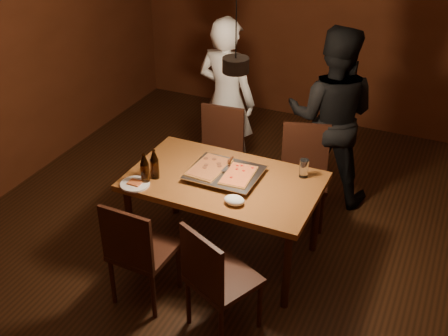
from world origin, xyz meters
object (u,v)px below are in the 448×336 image
at_px(chair_near_left, 136,246).
at_px(pizza_tray, 225,174).
at_px(chair_far_right, 304,165).
at_px(pendant_lamp, 236,63).
at_px(chair_near_right, 214,273).
at_px(plate_slice, 135,184).
at_px(beer_bottle_a, 145,168).
at_px(beer_bottle_b, 155,164).
at_px(diner_white, 227,100).
at_px(chair_far_left, 219,145).
at_px(dining_table, 224,187).
at_px(diner_dark, 331,117).

height_order(chair_near_left, pizza_tray, chair_near_left).
height_order(chair_far_right, pendant_lamp, pendant_lamp).
xyz_separation_m(chair_near_right, pendant_lamp, (-0.16, 0.69, 1.22)).
bearing_deg(plate_slice, pendant_lamp, 18.88).
bearing_deg(beer_bottle_a, plate_slice, -131.31).
relative_size(beer_bottle_b, diner_white, 0.15).
bearing_deg(chair_near_left, beer_bottle_a, 113.60).
distance_m(beer_bottle_b, diner_white, 1.43).
bearing_deg(chair_far_left, plate_slice, 77.54).
bearing_deg(chair_far_left, beer_bottle_b, 81.18).
bearing_deg(diner_white, beer_bottle_b, 98.19).
distance_m(chair_near_left, pizza_tray, 0.90).
bearing_deg(beer_bottle_b, dining_table, 22.30).
bearing_deg(chair_far_right, pizza_tray, 46.04).
distance_m(chair_far_left, pizza_tray, 0.95).
bearing_deg(dining_table, diner_white, 113.48).
relative_size(pizza_tray, beer_bottle_a, 2.15).
bearing_deg(chair_near_right, diner_dark, 108.65).
xyz_separation_m(chair_near_right, diner_dark, (0.22, 2.04, 0.31)).
relative_size(chair_near_left, beer_bottle_b, 1.96).
bearing_deg(beer_bottle_a, chair_near_left, -68.02).
bearing_deg(beer_bottle_b, diner_white, 91.34).
bearing_deg(beer_bottle_a, chair_far_left, 85.25).
xyz_separation_m(plate_slice, diner_white, (0.05, 1.59, 0.07)).
xyz_separation_m(beer_bottle_a, beer_bottle_b, (0.03, 0.09, -0.00)).
bearing_deg(plate_slice, beer_bottle_a, 48.69).
xyz_separation_m(chair_far_right, plate_slice, (-1.00, -1.19, 0.22)).
height_order(dining_table, chair_far_right, chair_far_right).
xyz_separation_m(dining_table, chair_near_left, (-0.34, -0.77, -0.14)).
distance_m(plate_slice, diner_dark, 1.94).
xyz_separation_m(chair_far_left, pendant_lamp, (0.57, -0.96, 1.22)).
height_order(chair_near_right, plate_slice, chair_near_right).
relative_size(chair_near_right, pizza_tray, 1.01).
distance_m(chair_far_left, chair_far_right, 0.85).
bearing_deg(beer_bottle_a, diner_white, 90.12).
distance_m(chair_far_right, pizza_tray, 0.93).
bearing_deg(chair_near_left, pizza_tray, 69.21).
xyz_separation_m(beer_bottle_a, diner_dark, (1.04, 1.54, -0.03)).
relative_size(chair_far_left, beer_bottle_a, 1.90).
distance_m(beer_bottle_b, diner_dark, 1.76).
relative_size(beer_bottle_a, diner_white, 0.15).
height_order(chair_far_left, pendant_lamp, pendant_lamp).
distance_m(pizza_tray, plate_slice, 0.70).
bearing_deg(diner_dark, pendant_lamp, 67.25).
bearing_deg(chair_far_left, pendant_lamp, 115.68).
height_order(dining_table, beer_bottle_b, beer_bottle_b).
xyz_separation_m(dining_table, diner_dark, (0.51, 1.24, 0.17)).
relative_size(pizza_tray, beer_bottle_b, 2.22).
relative_size(chair_near_left, diner_white, 0.29).
distance_m(chair_near_right, diner_dark, 2.08).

